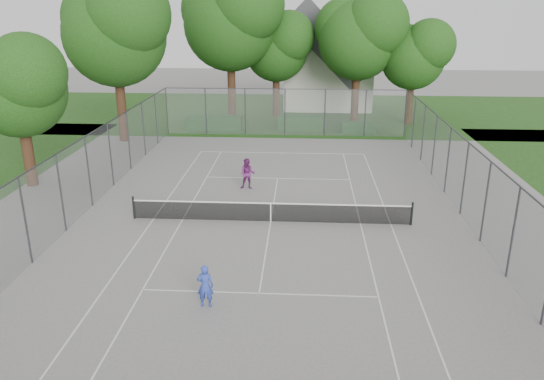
# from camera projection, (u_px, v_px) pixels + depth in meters

# --- Properties ---
(ground) EXTENTS (120.00, 120.00, 0.00)m
(ground) POSITION_uv_depth(u_px,v_px,m) (271.00, 222.00, 24.42)
(ground) COLOR slate
(ground) RESTS_ON ground
(grass_far) EXTENTS (60.00, 20.00, 0.00)m
(grass_far) POSITION_uv_depth(u_px,v_px,m) (288.00, 112.00, 48.89)
(grass_far) COLOR #1C4112
(grass_far) RESTS_ON ground
(court_markings) EXTENTS (11.03, 23.83, 0.01)m
(court_markings) POSITION_uv_depth(u_px,v_px,m) (271.00, 222.00, 24.42)
(court_markings) COLOR silver
(court_markings) RESTS_ON ground
(tennis_net) EXTENTS (12.87, 0.10, 1.10)m
(tennis_net) POSITION_uv_depth(u_px,v_px,m) (271.00, 211.00, 24.25)
(tennis_net) COLOR black
(tennis_net) RESTS_ON ground
(perimeter_fence) EXTENTS (18.08, 34.08, 3.52)m
(perimeter_fence) POSITION_uv_depth(u_px,v_px,m) (271.00, 185.00, 23.82)
(perimeter_fence) COLOR #38383D
(perimeter_fence) RESTS_ON ground
(tree_far_left) EXTENTS (8.59, 7.85, 12.36)m
(tree_far_left) POSITION_uv_depth(u_px,v_px,m) (231.00, 16.00, 42.53)
(tree_far_left) COLOR #351E13
(tree_far_left) RESTS_ON ground
(tree_far_midleft) EXTENTS (6.27, 5.72, 9.01)m
(tree_far_midleft) POSITION_uv_depth(u_px,v_px,m) (277.00, 44.00, 45.23)
(tree_far_midleft) COLOR #351E13
(tree_far_midleft) RESTS_ON ground
(tree_far_midright) EXTENTS (7.30, 6.67, 10.50)m
(tree_far_midright) POSITION_uv_depth(u_px,v_px,m) (360.00, 34.00, 42.30)
(tree_far_midright) COLOR #351E13
(tree_far_midright) RESTS_ON ground
(tree_far_right) EXTENTS (5.87, 5.36, 8.44)m
(tree_far_right) POSITION_uv_depth(u_px,v_px,m) (415.00, 52.00, 42.28)
(tree_far_right) COLOR #351E13
(tree_far_right) RESTS_ON ground
(tree_side_back) EXTENTS (8.11, 7.41, 11.66)m
(tree_side_back) POSITION_uv_depth(u_px,v_px,m) (115.00, 26.00, 36.15)
(tree_side_back) COLOR #351E13
(tree_side_back) RESTS_ON ground
(tree_side_front) EXTENTS (5.72, 5.22, 8.22)m
(tree_side_front) POSITION_uv_depth(u_px,v_px,m) (18.00, 82.00, 27.42)
(tree_side_front) COLOR #351E13
(tree_side_front) RESTS_ON ground
(hedge_left) EXTENTS (4.34, 1.30, 1.08)m
(hedge_left) POSITION_uv_depth(u_px,v_px,m) (215.00, 123.00, 42.02)
(hedge_left) COLOR #154416
(hedge_left) RESTS_ON ground
(hedge_mid) EXTENTS (3.53, 1.01, 1.11)m
(hedge_mid) POSITION_uv_depth(u_px,v_px,m) (300.00, 124.00, 41.70)
(hedge_mid) COLOR #154416
(hedge_mid) RESTS_ON ground
(hedge_right) EXTENTS (2.72, 1.00, 0.81)m
(hedge_right) POSITION_uv_depth(u_px,v_px,m) (359.00, 127.00, 41.07)
(hedge_right) COLOR #154416
(hedge_right) RESTS_ON ground
(house) EXTENTS (8.08, 6.26, 10.06)m
(house) POSITION_uv_depth(u_px,v_px,m) (328.00, 64.00, 50.05)
(house) COLOR beige
(house) RESTS_ON ground
(girl_player) EXTENTS (0.56, 0.37, 1.50)m
(girl_player) POSITION_uv_depth(u_px,v_px,m) (205.00, 286.00, 17.40)
(girl_player) COLOR #2E46AF
(girl_player) RESTS_ON ground
(woman_player) EXTENTS (0.84, 0.67, 1.69)m
(woman_player) POSITION_uv_depth(u_px,v_px,m) (248.00, 174.00, 28.49)
(woman_player) COLOR #6F2567
(woman_player) RESTS_ON ground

